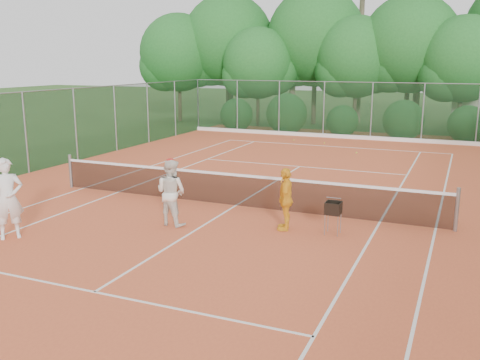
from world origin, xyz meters
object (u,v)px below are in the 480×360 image
player_white (8,199)px  ball_hopper (333,209)px  player_yellow (286,199)px  player_center_grp (171,192)px

player_white → ball_hopper: player_white is taller
player_yellow → player_center_grp: bearing=-87.7°
ball_hopper → player_white: bearing=-140.6°
player_yellow → ball_hopper: player_yellow is taller
player_white → player_center_grp: (2.98, 2.42, -0.10)m
player_white → player_yellow: player_white is taller
player_yellow → ball_hopper: 1.19m
player_white → player_center_grp: size_ratio=1.11×
player_center_grp → ball_hopper: size_ratio=2.16×
player_center_grp → player_yellow: bearing=15.1°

